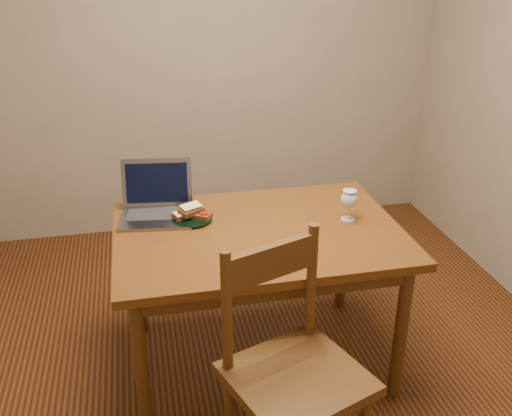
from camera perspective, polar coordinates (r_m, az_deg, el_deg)
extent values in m
cube|color=black|center=(3.03, 0.62, -14.73)|extent=(3.20, 3.20, 0.02)
cube|color=gray|center=(3.97, -4.64, 15.82)|extent=(3.20, 0.02, 2.60)
cube|color=gray|center=(1.05, 21.36, -13.70)|extent=(3.20, 0.02, 2.60)
cube|color=#421F0B|center=(2.61, 0.25, -2.60)|extent=(1.30, 0.90, 0.04)
cylinder|color=#43270E|center=(2.46, -11.37, -15.50)|extent=(0.06, 0.06, 0.70)
cylinder|color=#43270E|center=(2.68, 14.27, -11.95)|extent=(0.06, 0.06, 0.70)
cylinder|color=#43270E|center=(3.06, -11.83, -6.58)|extent=(0.06, 0.06, 0.70)
cylinder|color=#43270E|center=(3.25, 8.71, -4.41)|extent=(0.06, 0.06, 0.70)
cube|color=#43270E|center=(2.19, 4.11, -16.70)|extent=(0.59, 0.58, 0.04)
cube|color=#43270E|center=(2.06, 1.54, -5.38)|extent=(0.37, 0.16, 0.13)
cylinder|color=black|center=(2.70, -6.46, -1.10)|extent=(0.20, 0.20, 0.02)
cube|color=slate|center=(2.73, -9.95, -1.05)|extent=(0.37, 0.28, 0.02)
cube|color=slate|center=(2.82, -9.89, 2.54)|extent=(0.34, 0.12, 0.23)
cube|color=black|center=(2.82, -9.89, 2.54)|extent=(0.30, 0.09, 0.19)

